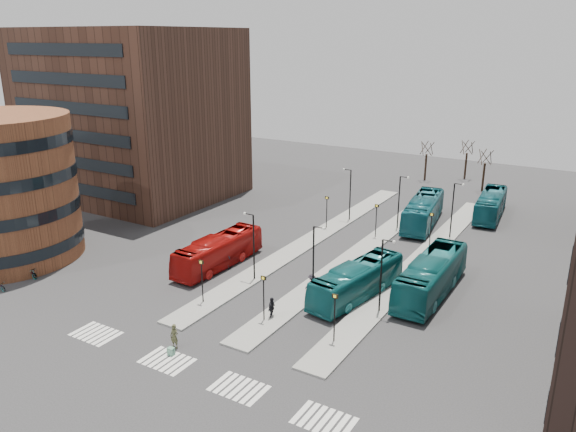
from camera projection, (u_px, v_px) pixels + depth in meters
The scene contains 21 objects.
ground at pixel (134, 396), 34.20m from camera, with size 160.00×160.00×0.00m, color #2A292C.
island_left at pixel (313, 239), 60.60m from camera, with size 2.50×45.00×0.15m, color gray.
island_mid at pixel (364, 249), 57.65m from camera, with size 2.50×45.00×0.15m, color gray.
island_right at pixel (420, 261), 54.70m from camera, with size 2.50×45.00×0.15m, color gray.
suitcase at pixel (171, 351), 38.57m from camera, with size 0.44×0.35×0.56m, color #1C519C.
red_bus at pixel (218, 251), 53.11m from camera, with size 2.56×10.92×3.04m, color #A20E0C.
teal_bus_a at pixel (357, 281), 46.77m from camera, with size 2.54×10.87×3.03m, color #146065.
teal_bus_b at pixel (423, 211), 64.79m from camera, with size 2.84×12.12×3.38m, color #155F6C.
teal_bus_c at pixel (431, 276), 47.24m from camera, with size 2.86×12.22×3.40m, color #135E61.
teal_bus_d at pixel (491, 205), 67.76m from camera, with size 2.59×11.05×3.08m, color #145C67.
traveller at pixel (174, 336), 39.29m from camera, with size 0.66×0.43×1.80m, color #45462A.
commuter_a at pixel (227, 259), 52.75m from camera, with size 0.90×0.70×1.85m, color black.
commuter_b at pixel (272, 308), 43.38m from camera, with size 1.04×0.43×1.78m, color black.
commuter_c at pixel (312, 284), 47.49m from camera, with size 1.17×0.67×1.81m, color black.
bicycle_mid at pixel (31, 273), 50.85m from camera, with size 0.47×1.65×0.99m, color gray.
bicycle_far at pixel (30, 274), 50.71m from camera, with size 0.62×1.79×0.94m, color gray.
crosswalk_stripes at pixel (198, 373), 36.60m from camera, with size 22.35×2.40×0.01m.
office_block at pixel (132, 114), 75.27m from camera, with size 25.00×20.12×22.00m.
sign_poles at pixel (330, 248), 51.43m from camera, with size 12.45×22.12×3.65m.
lamp_posts at pixel (363, 223), 54.64m from camera, with size 14.04×20.24×6.12m.
bare_trees at pixel (458, 165), 83.14m from camera, with size 10.97×8.14×5.90m.
Camera 1 is at (23.15, -20.14, 20.93)m, focal length 35.00 mm.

